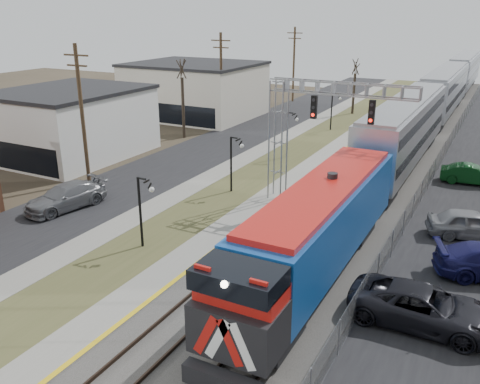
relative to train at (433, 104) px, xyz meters
The scene contains 19 objects.
street_west 26.01m from the train, 131.12° to the right, with size 7.00×120.00×0.04m, color black.
sidewalk 23.32m from the train, 122.69° to the right, with size 2.00×120.00×0.08m, color gray.
grass_median 21.86m from the train, 116.00° to the right, with size 4.00×120.00×0.06m, color #474927.
platform 20.72m from the train, 108.46° to the right, with size 2.00×120.00×0.24m, color gray.
ballast_bed 19.74m from the train, 94.40° to the right, with size 8.00×120.00×0.20m, color #595651.
platform_edge 20.45m from the train, 106.10° to the right, with size 0.24×120.00×0.01m, color gold.
track_near 19.96m from the train, 100.19° to the right, with size 1.58×120.00×0.15m.
track_far 19.65m from the train, 90.00° to the right, with size 1.58×120.00×0.15m.
train is the anchor object (origin of this frame).
signal_gantry 26.96m from the train, 99.18° to the right, with size 9.00×1.07×8.15m.
lampposts 37.43m from the train, 104.71° to the right, with size 0.14×62.14×4.00m.
utility_poles 35.68m from the train, 124.16° to the right, with size 0.28×80.28×10.00m.
fence 19.78m from the train, 82.11° to the right, with size 0.04×120.00×1.60m, color gray.
buildings_west 40.23m from the train, 131.20° to the right, with size 14.00×67.00×7.00m.
bare_trees 23.92m from the train, 139.41° to the right, with size 12.30×42.30×5.95m.
car_lot_c 37.37m from the train, 82.15° to the right, with size 2.70×5.86×1.63m, color black.
car_lot_e 27.67m from the train, 77.26° to the right, with size 1.90×4.73×1.61m, color gray.
car_lot_f 17.69m from the train, 72.40° to the right, with size 1.50×4.31×1.42m, color #0B3915.
car_street_b 38.48m from the train, 116.87° to the right, with size 2.21×5.45×1.58m, color slate.
Camera 1 is at (12.32, -1.58, 12.15)m, focal length 38.00 mm.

